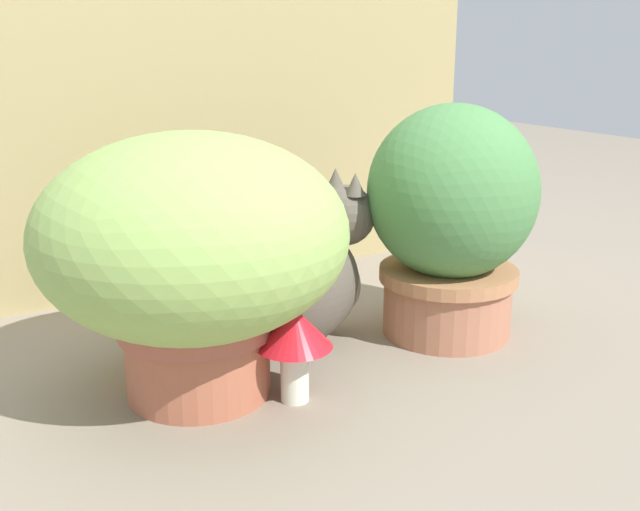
{
  "coord_description": "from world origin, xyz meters",
  "views": [
    {
      "loc": [
        -0.55,
        -0.99,
        0.54
      ],
      "look_at": [
        0.07,
        0.06,
        0.18
      ],
      "focal_mm": 42.39,
      "sensor_mm": 36.0,
      "label": 1
    }
  ],
  "objects_px": {
    "leafy_planter": "(451,216)",
    "mushroom_ornament_red": "(294,335)",
    "grass_planter": "(193,247)",
    "cat": "(301,279)"
  },
  "relations": [
    {
      "from": "leafy_planter",
      "to": "cat",
      "type": "distance_m",
      "value": 0.29
    },
    {
      "from": "grass_planter",
      "to": "mushroom_ornament_red",
      "type": "relative_size",
      "value": 3.09
    },
    {
      "from": "grass_planter",
      "to": "leafy_planter",
      "type": "height_order",
      "value": "leafy_planter"
    },
    {
      "from": "leafy_planter",
      "to": "cat",
      "type": "height_order",
      "value": "leafy_planter"
    },
    {
      "from": "cat",
      "to": "mushroom_ornament_red",
      "type": "xyz_separation_m",
      "value": [
        -0.12,
        -0.19,
        -0.01
      ]
    },
    {
      "from": "cat",
      "to": "mushroom_ornament_red",
      "type": "height_order",
      "value": "cat"
    },
    {
      "from": "leafy_planter",
      "to": "mushroom_ornament_red",
      "type": "bearing_deg",
      "value": -165.39
    },
    {
      "from": "mushroom_ornament_red",
      "to": "grass_planter",
      "type": "bearing_deg",
      "value": 139.24
    },
    {
      "from": "mushroom_ornament_red",
      "to": "cat",
      "type": "bearing_deg",
      "value": 58.48
    },
    {
      "from": "leafy_planter",
      "to": "grass_planter",
      "type": "bearing_deg",
      "value": 179.79
    }
  ]
}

